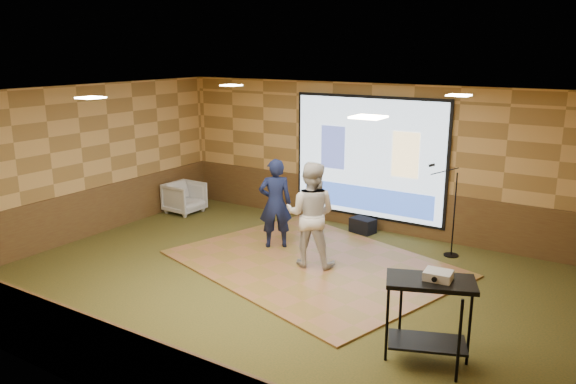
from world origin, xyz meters
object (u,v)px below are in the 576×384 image
Objects in this scene: player_left at (275,203)px; player_right at (311,214)px; projector at (438,275)px; duffel_bag at (363,225)px; mic_stand at (450,229)px; projector_screen at (368,159)px; av_table at (429,303)px; dance_floor at (312,263)px; banquet_chair at (185,198)px.

player_right is (1.02, -0.45, 0.07)m from player_left.
duffel_bag is (-2.81, 4.03, -0.97)m from projector.
duffel_bag is (-0.02, 2.17, -0.79)m from player_right.
player_left is 3.21m from mic_stand.
duffel_bag is at bearing 175.20° from mic_stand.
player_left is at bearing -148.83° from mic_stand.
projector_screen is at bearing -153.24° from player_left.
duffel_bag is at bearing 119.70° from projector.
mic_stand is (2.88, 1.37, -0.38)m from player_left.
projector_screen is 1.36m from duffel_bag.
player_left reaches higher than mic_stand.
av_table is (3.74, -2.36, -0.10)m from player_left.
projector_screen reaches higher than projector.
duffel_bag is at bearing -77.81° from projector_screen.
projector reaches higher than duffel_bag.
projector is at bearing 110.59° from player_left.
dance_floor is 2.08m from duffel_bag.
projector_screen reaches higher than player_right.
mic_stand is at bearing -83.11° from banquet_chair.
projector_screen reaches higher than av_table.
banquet_chair is (-5.94, -0.53, -0.14)m from mic_stand.
player_left reaches higher than banquet_chair.
projector is (0.06, 0.05, 0.35)m from av_table.
mic_stand is (1.86, 1.73, 0.48)m from dance_floor.
player_left is 3.22m from banquet_chair.
dance_floor is 2.58m from mic_stand.
player_right is (0.01, -0.09, 0.92)m from dance_floor.
projector_screen is 5.24m from av_table.
player_right is at bearing -129.86° from mic_stand.
banquet_chair is at bearing -53.53° from player_left.
duffel_bag is (4.06, 0.88, -0.20)m from banquet_chair.
projector_screen is 2.26m from mic_stand.
duffel_bag is (1.00, 1.72, -0.72)m from player_left.
av_table reaches higher than banquet_chair.
banquet_chair reaches higher than duffel_bag.
projector_screen is 0.73× the size of dance_floor.
av_table is at bearing -56.06° from duffel_bag.
dance_floor is at bearing 122.39° from player_left.
projector_screen is at bearing 118.44° from projector.
dance_floor is at bearing -131.45° from mic_stand.
projector is (2.87, -4.32, -0.35)m from projector_screen.
projector_screen is 4.29× the size of banquet_chair.
banquet_chair is 4.16m from duffel_bag.
player_left is at bearing 143.59° from projector.
projector_screen reaches higher than player_left.
duffel_bag is at bearing -76.02° from banquet_chair.
player_left is 1.01× the size of mic_stand.
projector reaches higher than banquet_chair.
projector is at bearing 129.75° from player_right.
av_table is 3.84m from mic_stand.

